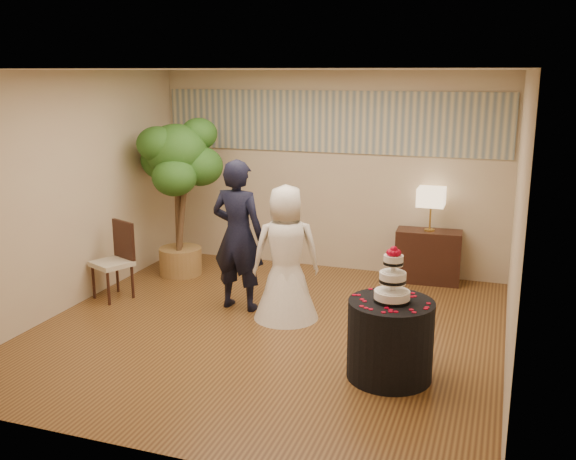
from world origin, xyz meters
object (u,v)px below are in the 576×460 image
at_px(groom, 238,235).
at_px(console, 428,256).
at_px(bride, 286,253).
at_px(wedding_cake, 393,274).
at_px(side_chair, 112,261).
at_px(table_lamp, 431,209).
at_px(cake_table, 390,340).
at_px(ficus_tree, 178,197).

height_order(groom, console, groom).
xyz_separation_m(bride, wedding_cake, (1.40, -1.09, 0.23)).
xyz_separation_m(groom, bride, (0.64, -0.12, -0.12)).
xyz_separation_m(console, side_chair, (-3.65, -1.95, 0.13)).
height_order(groom, side_chair, groom).
bearing_deg(table_lamp, bride, -126.66).
height_order(cake_table, table_lamp, table_lamp).
distance_m(groom, bride, 0.66).
distance_m(bride, wedding_cake, 1.79).
relative_size(ficus_tree, side_chair, 2.29).
height_order(bride, ficus_tree, ficus_tree).
xyz_separation_m(bride, table_lamp, (1.38, 1.86, 0.22)).
bearing_deg(cake_table, bride, 141.99).
bearing_deg(bride, table_lamp, -148.96).
bearing_deg(cake_table, wedding_cake, 0.00).
bearing_deg(side_chair, wedding_cake, 8.70).
xyz_separation_m(table_lamp, side_chair, (-3.65, -1.95, -0.52)).
relative_size(bride, wedding_cake, 2.99).
height_order(console, ficus_tree, ficus_tree).
bearing_deg(wedding_cake, console, 90.33).
relative_size(bride, cake_table, 1.97).
distance_m(groom, table_lamp, 2.67).
bearing_deg(wedding_cake, cake_table, 0.00).
xyz_separation_m(groom, cake_table, (2.04, -1.21, -0.53)).
distance_m(wedding_cake, side_chair, 3.84).
relative_size(wedding_cake, ficus_tree, 0.24).
bearing_deg(wedding_cake, groom, 149.30).
bearing_deg(wedding_cake, bride, 141.99).
distance_m(console, table_lamp, 0.65).
bearing_deg(table_lamp, groom, -139.30).
height_order(groom, table_lamp, groom).
bearing_deg(groom, ficus_tree, -31.79).
xyz_separation_m(wedding_cake, side_chair, (-3.67, 1.00, -0.52)).
relative_size(groom, ficus_tree, 0.81).
bearing_deg(ficus_tree, table_lamp, 13.23).
xyz_separation_m(cake_table, wedding_cake, (0.00, 0.00, 0.63)).
xyz_separation_m(bride, ficus_tree, (-1.94, 1.07, 0.33)).
relative_size(bride, console, 1.82).
bearing_deg(bride, side_chair, -20.01).
bearing_deg(side_chair, console, 52.06).
xyz_separation_m(console, ficus_tree, (-3.33, -0.78, 0.75)).
distance_m(table_lamp, side_chair, 4.17).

